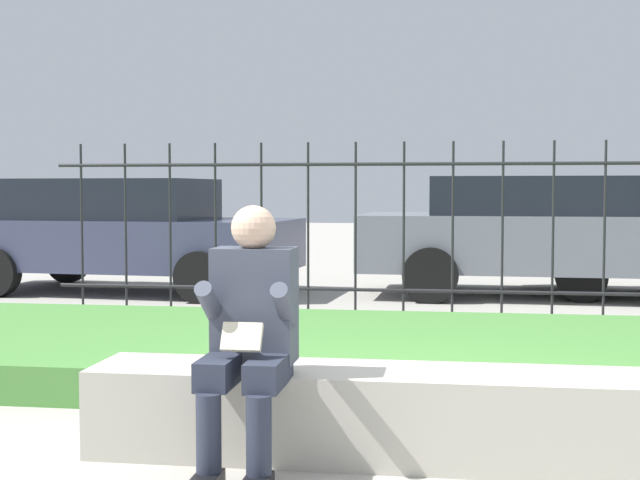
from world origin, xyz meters
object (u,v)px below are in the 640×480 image
(stone_bench, at_px, (389,419))
(car_parked_left, at_px, (124,233))
(person_seated_reader, at_px, (249,329))
(car_parked_center, at_px, (551,232))

(stone_bench, xyz_separation_m, car_parked_left, (-3.85, 6.57, 0.56))
(person_seated_reader, height_order, car_parked_center, car_parked_center)
(car_parked_center, bearing_deg, stone_bench, -100.50)
(car_parked_center, bearing_deg, person_seated_reader, -104.68)
(car_parked_left, bearing_deg, stone_bench, -55.09)
(stone_bench, bearing_deg, car_parked_left, 120.37)
(person_seated_reader, distance_m, car_parked_center, 7.46)
(stone_bench, distance_m, car_parked_left, 7.64)
(stone_bench, relative_size, car_parked_center, 0.62)
(person_seated_reader, bearing_deg, car_parked_left, 115.19)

